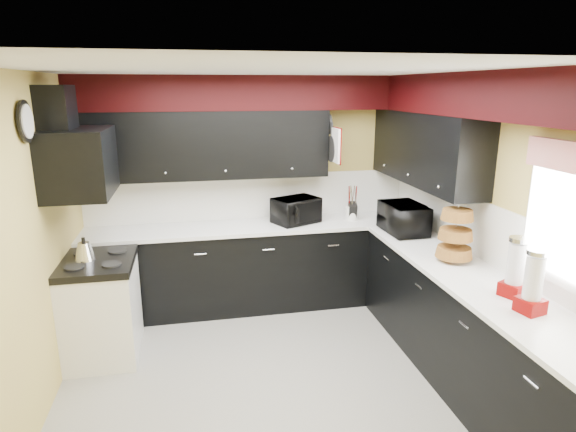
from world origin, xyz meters
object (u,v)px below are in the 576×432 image
at_px(microwave, 404,218).
at_px(knife_block, 352,211).
at_px(utensil_crock, 352,213).
at_px(toaster_oven, 297,210).
at_px(kettle, 85,251).

xyz_separation_m(microwave, knife_block, (-0.36, 0.57, -0.05)).
relative_size(microwave, utensil_crock, 3.50).
relative_size(toaster_oven, kettle, 2.71).
height_order(toaster_oven, knife_block, toaster_oven).
xyz_separation_m(toaster_oven, utensil_crock, (0.64, -0.01, -0.06)).
distance_m(toaster_oven, utensil_crock, 0.64).
bearing_deg(toaster_oven, kettle, 175.01).
height_order(toaster_oven, utensil_crock, toaster_oven).
distance_m(knife_block, kettle, 2.79).
relative_size(toaster_oven, utensil_crock, 3.08).
distance_m(microwave, utensil_crock, 0.68).
relative_size(knife_block, kettle, 1.11).
bearing_deg(microwave, knife_block, 29.97).
height_order(microwave, kettle, microwave).
relative_size(toaster_oven, microwave, 0.88).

